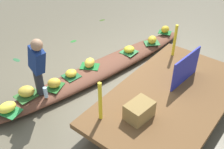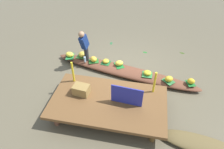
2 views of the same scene
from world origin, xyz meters
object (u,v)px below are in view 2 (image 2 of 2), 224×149
at_px(water_bottle, 85,59).
at_px(banana_bunch_4, 94,59).
at_px(banana_bunch_0, 147,73).
at_px(market_banner, 127,96).
at_px(banana_bunch_3, 119,63).
at_px(banana_bunch_6, 169,79).
at_px(vendor_boat, 124,71).
at_px(vendor_person, 84,44).
at_px(moored_boat, 201,144).
at_px(produce_crate, 81,90).
at_px(banana_bunch_5, 191,81).
at_px(banana_bunch_2, 106,61).
at_px(banana_bunch_7, 82,54).
at_px(banana_bunch_1, 70,54).

bearing_deg(water_bottle, banana_bunch_4, -161.73).
distance_m(banana_bunch_0, market_banner, 1.72).
height_order(banana_bunch_4, market_banner, market_banner).
height_order(banana_bunch_3, banana_bunch_6, banana_bunch_3).
xyz_separation_m(vendor_boat, vendor_person, (1.44, -0.20, 0.81)).
relative_size(banana_bunch_3, vendor_person, 0.23).
xyz_separation_m(moored_boat, produce_crate, (3.27, -0.80, 0.49)).
distance_m(banana_bunch_0, banana_bunch_5, 1.39).
height_order(water_bottle, produce_crate, produce_crate).
height_order(banana_bunch_0, banana_bunch_2, banana_bunch_0).
height_order(banana_bunch_5, produce_crate, produce_crate).
xyz_separation_m(banana_bunch_5, banana_bunch_7, (3.83, -0.77, 0.01)).
height_order(banana_bunch_6, market_banner, market_banner).
relative_size(water_bottle, market_banner, 0.26).
height_order(vendor_boat, market_banner, market_banner).
bearing_deg(banana_bunch_2, water_bottle, 7.24).
xyz_separation_m(vendor_boat, banana_bunch_3, (0.20, -0.14, 0.21)).
height_order(banana_bunch_0, banana_bunch_4, banana_bunch_4).
height_order(banana_bunch_0, banana_bunch_3, banana_bunch_3).
xyz_separation_m(vendor_boat, water_bottle, (1.44, -0.11, 0.22)).
bearing_deg(banana_bunch_7, vendor_boat, 165.59).
xyz_separation_m(banana_bunch_3, market_banner, (-0.52, 1.92, 0.40)).
distance_m(banana_bunch_6, banana_bunch_7, 3.24).
distance_m(banana_bunch_0, produce_crate, 2.34).
bearing_deg(banana_bunch_1, vendor_boat, 170.84).
distance_m(banana_bunch_1, banana_bunch_5, 4.36).
distance_m(banana_bunch_2, banana_bunch_6, 2.28).
height_order(vendor_boat, banana_bunch_0, banana_bunch_0).
xyz_separation_m(vendor_person, market_banner, (-1.76, 1.97, -0.20)).
height_order(vendor_boat, water_bottle, water_bottle).
distance_m(banana_bunch_3, market_banner, 2.03).
height_order(banana_bunch_1, banana_bunch_3, banana_bunch_3).
height_order(market_banner, produce_crate, market_banner).
relative_size(banana_bunch_2, water_bottle, 1.09).
bearing_deg(banana_bunch_0, banana_bunch_2, -14.31).
xyz_separation_m(banana_bunch_5, banana_bunch_6, (0.69, 0.02, 0.00)).
xyz_separation_m(moored_boat, market_banner, (1.96, -0.66, 0.64)).
relative_size(water_bottle, produce_crate, 0.50).
distance_m(banana_bunch_2, banana_bunch_7, 0.97).
relative_size(banana_bunch_1, banana_bunch_4, 1.23).
relative_size(banana_bunch_4, banana_bunch_5, 1.11).
distance_m(banana_bunch_0, banana_bunch_1, 2.97).
bearing_deg(water_bottle, produce_crate, 104.48).
distance_m(banana_bunch_2, banana_bunch_4, 0.45).
bearing_deg(moored_boat, banana_bunch_5, -79.59).
height_order(moored_boat, banana_bunch_3, banana_bunch_3).
relative_size(moored_boat, banana_bunch_2, 8.50).
height_order(vendor_boat, produce_crate, produce_crate).
relative_size(moored_boat, banana_bunch_4, 7.97).
relative_size(banana_bunch_3, banana_bunch_6, 1.10).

